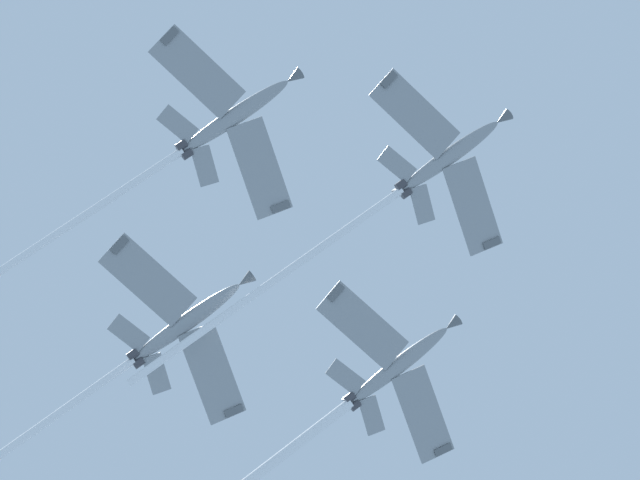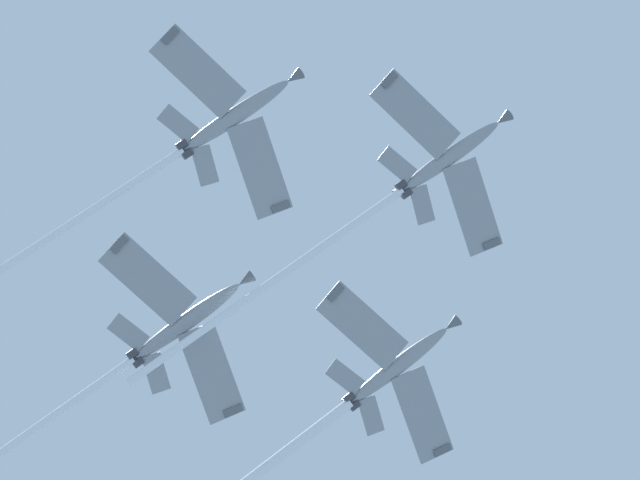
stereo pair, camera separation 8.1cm
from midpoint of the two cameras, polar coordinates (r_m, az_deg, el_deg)
The scene contains 4 objects.
jet_lead at distance 136.28m, azimuth 3.30°, elevation 2.01°, with size 19.91×42.34×16.10m.
jet_left_wing at distance 136.08m, azimuth -0.19°, elevation -7.55°, with size 19.85×45.47×17.01m.
jet_right_wing at distance 131.90m, azimuth -5.53°, elevation 3.58°, with size 19.93×43.61×15.12m.
jet_slot at distance 131.91m, azimuth -8.05°, elevation -5.14°, with size 19.89×47.64×17.04m.
Camera 2 is at (16.61, 14.42, 1.71)m, focal length 80.14 mm.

